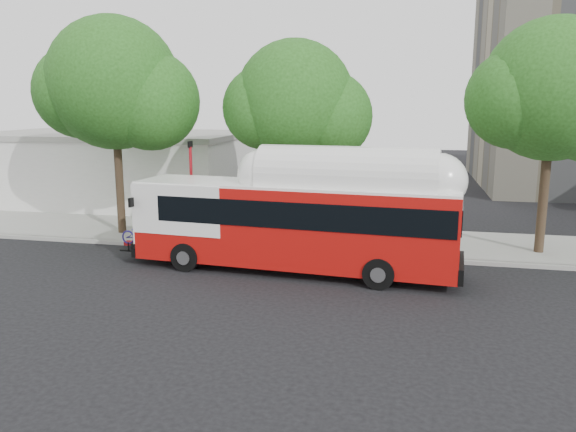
{
  "coord_description": "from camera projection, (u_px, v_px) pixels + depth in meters",
  "views": [
    {
      "loc": [
        3.8,
        -17.52,
        5.92
      ],
      "look_at": [
        -0.64,
        3.0,
        1.74
      ],
      "focal_mm": 35.0,
      "sensor_mm": 36.0,
      "label": 1
    }
  ],
  "objects": [
    {
      "name": "transit_bus",
      "position": [
        295.0,
        225.0,
        19.97
      ],
      "size": [
        12.48,
        3.45,
        3.65
      ],
      "rotation": [
        0.0,
        0.0,
        -0.08
      ],
      "color": "#AB0E0B",
      "rests_on": "ground"
    },
    {
      "name": "low_commercial_bldg",
      "position": [
        115.0,
        167.0,
        34.64
      ],
      "size": [
        16.2,
        10.2,
        4.25
      ],
      "color": "silver",
      "rests_on": "ground"
    },
    {
      "name": "red_curb_segment",
      "position": [
        237.0,
        249.0,
        23.08
      ],
      "size": [
        10.0,
        0.32,
        0.16
      ],
      "primitive_type": "cube",
      "color": "maroon",
      "rests_on": "ground"
    },
    {
      "name": "street_tree_mid",
      "position": [
        305.0,
        105.0,
        23.52
      ],
      "size": [
        5.75,
        5.0,
        8.62
      ],
      "color": "#2D2116",
      "rests_on": "ground"
    },
    {
      "name": "curb_strip",
      "position": [
        308.0,
        253.0,
        22.46
      ],
      "size": [
        60.0,
        0.3,
        0.15
      ],
      "primitive_type": "cube",
      "color": "gray",
      "rests_on": "ground"
    },
    {
      "name": "sidewalk",
      "position": [
        319.0,
        238.0,
        24.96
      ],
      "size": [
        60.0,
        5.0,
        0.15
      ],
      "primitive_type": "cube",
      "color": "gray",
      "rests_on": "ground"
    },
    {
      "name": "street_tree_right",
      "position": [
        565.0,
        96.0,
        21.18
      ],
      "size": [
        6.21,
        5.4,
        9.18
      ],
      "color": "#2D2116",
      "rests_on": "ground"
    },
    {
      "name": "street_tree_left",
      "position": [
        125.0,
        89.0,
        24.55
      ],
      "size": [
        6.67,
        5.8,
        9.74
      ],
      "color": "#2D2116",
      "rests_on": "ground"
    },
    {
      "name": "ground",
      "position": [
        288.0,
        285.0,
        18.74
      ],
      "size": [
        120.0,
        120.0,
        0.0
      ],
      "primitive_type": "plane",
      "color": "black",
      "rests_on": "ground"
    },
    {
      "name": "signal_pole",
      "position": [
        192.0,
        193.0,
        23.48
      ],
      "size": [
        0.13,
        0.42,
        4.44
      ],
      "color": "#A7111B",
      "rests_on": "ground"
    }
  ]
}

